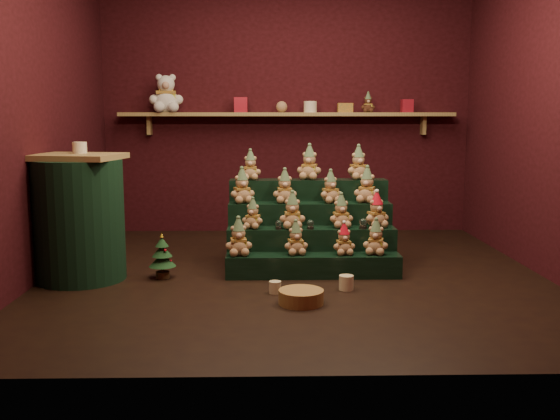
{
  "coord_description": "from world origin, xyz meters",
  "views": [
    {
      "loc": [
        -0.23,
        -4.93,
        1.28
      ],
      "look_at": [
        -0.11,
        0.25,
        0.5
      ],
      "focal_mm": 40.0,
      "sensor_mm": 36.0,
      "label": 1
    }
  ],
  "objects_px": {
    "snow_globe_b": "(310,224)",
    "mug_right": "(346,283)",
    "side_table": "(79,218)",
    "wicker_basket": "(301,297)",
    "snow_globe_a": "(279,225)",
    "riser_tier_front": "(313,266)",
    "white_bear": "(166,88)",
    "mini_christmas_tree": "(162,256)",
    "snow_globe_c": "(363,224)",
    "mug_left": "(275,287)",
    "brown_bear": "(368,103)"
  },
  "relations": [
    {
      "from": "mug_right",
      "to": "riser_tier_front",
      "type": "bearing_deg",
      "value": 119.0
    },
    {
      "from": "snow_globe_c",
      "to": "mug_right",
      "type": "xyz_separation_m",
      "value": [
        -0.2,
        -0.55,
        -0.35
      ]
    },
    {
      "from": "side_table",
      "to": "mug_left",
      "type": "relative_size",
      "value": 11.21
    },
    {
      "from": "snow_globe_a",
      "to": "wicker_basket",
      "type": "xyz_separation_m",
      "value": [
        0.14,
        -0.9,
        -0.35
      ]
    },
    {
      "from": "snow_globe_c",
      "to": "side_table",
      "type": "relative_size",
      "value": 0.09
    },
    {
      "from": "side_table",
      "to": "white_bear",
      "type": "bearing_deg",
      "value": 88.67
    },
    {
      "from": "riser_tier_front",
      "to": "wicker_basket",
      "type": "xyz_separation_m",
      "value": [
        -0.14,
        -0.74,
        -0.04
      ]
    },
    {
      "from": "mug_left",
      "to": "wicker_basket",
      "type": "relative_size",
      "value": 0.28
    },
    {
      "from": "riser_tier_front",
      "to": "white_bear",
      "type": "xyz_separation_m",
      "value": [
        -1.44,
        1.9,
        1.48
      ]
    },
    {
      "from": "side_table",
      "to": "white_bear",
      "type": "xyz_separation_m",
      "value": [
        0.4,
        1.94,
        1.08
      ]
    },
    {
      "from": "riser_tier_front",
      "to": "mini_christmas_tree",
      "type": "bearing_deg",
      "value": -179.02
    },
    {
      "from": "snow_globe_a",
      "to": "side_table",
      "type": "height_order",
      "value": "side_table"
    },
    {
      "from": "riser_tier_front",
      "to": "mini_christmas_tree",
      "type": "distance_m",
      "value": 1.21
    },
    {
      "from": "snow_globe_a",
      "to": "side_table",
      "type": "bearing_deg",
      "value": -172.73
    },
    {
      "from": "mini_christmas_tree",
      "to": "mug_left",
      "type": "relative_size",
      "value": 4.12
    },
    {
      "from": "snow_globe_c",
      "to": "brown_bear",
      "type": "relative_size",
      "value": 0.42
    },
    {
      "from": "riser_tier_front",
      "to": "mug_left",
      "type": "bearing_deg",
      "value": -123.64
    },
    {
      "from": "riser_tier_front",
      "to": "side_table",
      "type": "bearing_deg",
      "value": -178.77
    },
    {
      "from": "mini_christmas_tree",
      "to": "riser_tier_front",
      "type": "bearing_deg",
      "value": 0.98
    },
    {
      "from": "snow_globe_c",
      "to": "mug_right",
      "type": "height_order",
      "value": "snow_globe_c"
    },
    {
      "from": "mini_christmas_tree",
      "to": "snow_globe_c",
      "type": "bearing_deg",
      "value": 6.34
    },
    {
      "from": "riser_tier_front",
      "to": "mug_right",
      "type": "bearing_deg",
      "value": -61.0
    },
    {
      "from": "mug_left",
      "to": "brown_bear",
      "type": "distance_m",
      "value": 2.93
    },
    {
      "from": "brown_bear",
      "to": "riser_tier_front",
      "type": "bearing_deg",
      "value": -109.72
    },
    {
      "from": "snow_globe_b",
      "to": "mug_right",
      "type": "distance_m",
      "value": 0.69
    },
    {
      "from": "snow_globe_a",
      "to": "side_table",
      "type": "xyz_separation_m",
      "value": [
        -1.56,
        -0.2,
        0.09
      ]
    },
    {
      "from": "snow_globe_b",
      "to": "riser_tier_front",
      "type": "bearing_deg",
      "value": -85.7
    },
    {
      "from": "snow_globe_c",
      "to": "snow_globe_a",
      "type": "bearing_deg",
      "value": 180.0
    },
    {
      "from": "riser_tier_front",
      "to": "wicker_basket",
      "type": "height_order",
      "value": "riser_tier_front"
    },
    {
      "from": "snow_globe_c",
      "to": "mini_christmas_tree",
      "type": "height_order",
      "value": "snow_globe_c"
    },
    {
      "from": "mug_right",
      "to": "snow_globe_a",
      "type": "bearing_deg",
      "value": 131.65
    },
    {
      "from": "riser_tier_front",
      "to": "side_table",
      "type": "relative_size",
      "value": 1.41
    },
    {
      "from": "mug_left",
      "to": "snow_globe_c",
      "type": "bearing_deg",
      "value": 40.61
    },
    {
      "from": "side_table",
      "to": "mini_christmas_tree",
      "type": "bearing_deg",
      "value": 12.0
    },
    {
      "from": "white_bear",
      "to": "riser_tier_front",
      "type": "bearing_deg",
      "value": -59.86
    },
    {
      "from": "riser_tier_front",
      "to": "white_bear",
      "type": "distance_m",
      "value": 2.8
    },
    {
      "from": "snow_globe_b",
      "to": "white_bear",
      "type": "height_order",
      "value": "white_bear"
    },
    {
      "from": "side_table",
      "to": "white_bear",
      "type": "distance_m",
      "value": 2.25
    },
    {
      "from": "side_table",
      "to": "mini_christmas_tree",
      "type": "height_order",
      "value": "side_table"
    },
    {
      "from": "snow_globe_b",
      "to": "mug_left",
      "type": "relative_size",
      "value": 0.88
    },
    {
      "from": "side_table",
      "to": "wicker_basket",
      "type": "height_order",
      "value": "side_table"
    },
    {
      "from": "riser_tier_front",
      "to": "snow_globe_a",
      "type": "height_order",
      "value": "snow_globe_a"
    },
    {
      "from": "snow_globe_c",
      "to": "side_table",
      "type": "height_order",
      "value": "side_table"
    },
    {
      "from": "snow_globe_b",
      "to": "mug_right",
      "type": "relative_size",
      "value": 0.71
    },
    {
      "from": "snow_globe_a",
      "to": "wicker_basket",
      "type": "distance_m",
      "value": 0.97
    },
    {
      "from": "riser_tier_front",
      "to": "side_table",
      "type": "xyz_separation_m",
      "value": [
        -1.84,
        -0.04,
        0.4
      ]
    },
    {
      "from": "riser_tier_front",
      "to": "mug_left",
      "type": "xyz_separation_m",
      "value": [
        -0.31,
        -0.47,
        -0.05
      ]
    },
    {
      "from": "mini_christmas_tree",
      "to": "mug_right",
      "type": "xyz_separation_m",
      "value": [
        1.42,
        -0.37,
        -0.12
      ]
    },
    {
      "from": "snow_globe_a",
      "to": "mug_left",
      "type": "relative_size",
      "value": 0.86
    },
    {
      "from": "side_table",
      "to": "wicker_basket",
      "type": "xyz_separation_m",
      "value": [
        1.7,
        -0.7,
        -0.44
      ]
    }
  ]
}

